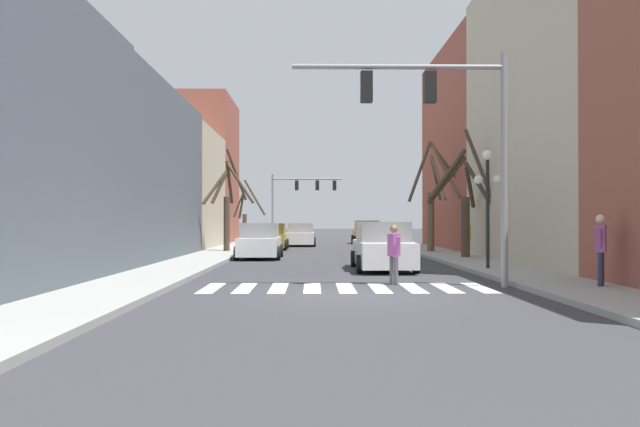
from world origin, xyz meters
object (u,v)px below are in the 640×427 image
Objects in this scene: street_lamp_right_corner at (488,184)px; pedestrian_waiting_at_curb at (601,244)px; car_driving_away_lane at (366,233)px; pedestrian_on_right_sidewalk at (467,235)px; pedestrian_on_left_sidewalk at (394,249)px; car_at_intersection at (301,235)px; car_driving_toward_lane at (383,248)px; traffic_signal_far at (299,192)px; street_tree_right_far at (435,197)px; street_tree_left_mid at (227,203)px; street_tree_left_near at (246,216)px; street_tree_right_mid at (464,200)px; car_parked_right_near at (260,242)px; car_parked_left_near at (272,237)px; traffic_signal_near at (445,119)px.

street_lamp_right_corner is 6.28m from pedestrian_waiting_at_curb.
pedestrian_on_right_sidewalk reaches higher than car_driving_away_lane.
pedestrian_on_right_sidewalk reaches higher than pedestrian_on_left_sidewalk.
street_lamp_right_corner reaches higher than car_at_intersection.
car_at_intersection is (-3.42, 21.34, -0.06)m from car_driving_toward_lane.
pedestrian_on_left_sidewalk is (3.47, -35.93, -3.26)m from traffic_signal_far.
pedestrian_on_right_sidewalk is 0.28× the size of street_tree_right_far.
street_tree_left_mid is 1.25× the size of street_tree_left_near.
street_tree_left_near is (-11.51, 15.02, -0.62)m from street_tree_right_mid.
car_parked_right_near is 9.31m from car_parked_left_near.
street_tree_right_mid is 1.30× the size of street_tree_left_near.
street_lamp_right_corner is at bearing -96.75° from street_tree_right_mid.
street_tree_right_far reaches higher than car_driving_toward_lane.
street_lamp_right_corner is 0.73× the size of street_tree_left_mid.
street_tree_left_near is (-7.20, 20.49, 1.31)m from car_driving_toward_lane.
street_lamp_right_corner is at bearing -107.95° from car_driving_toward_lane.
street_tree_right_far is at bearing -147.75° from pedestrian_waiting_at_curb.
car_parked_right_near is 0.94× the size of street_tree_left_near.
car_parked_right_near is at bearing 115.49° from traffic_signal_near.
pedestrian_on_left_sidewalk is at bearing 13.67° from pedestrian_on_right_sidewalk.
car_driving_toward_lane is 12.02m from street_tree_right_far.
pedestrian_on_right_sidewalk reaches higher than car_parked_right_near.
pedestrian_on_right_sidewalk is (2.86, -20.20, 0.32)m from car_driving_away_lane.
pedestrian_waiting_at_curb is 12.71m from pedestrian_on_right_sidewalk.
car_parked_left_near is at bearing 145.26° from car_driving_away_lane.
traffic_signal_near is 1.13× the size of street_tree_left_mid.
car_at_intersection is at bearing 126.16° from street_tree_right_far.
pedestrian_on_right_sidewalk is 1.62m from street_tree_right_mid.
street_lamp_right_corner is 0.92× the size of street_tree_left_near.
traffic_signal_near is 3.75× the size of pedestrian_on_right_sidewalk.
pedestrian_on_left_sidewalk is 0.37× the size of street_tree_left_near.
car_at_intersection is 10.84m from street_tree_left_mid.
pedestrian_waiting_at_curb is (8.51, -37.73, -3.04)m from traffic_signal_far.
street_tree_right_mid is at bearing 73.89° from traffic_signal_near.
car_parked_left_near is (-6.77, -9.77, -0.07)m from car_driving_away_lane.
street_tree_right_far is at bearing -138.03° from pedestrian_on_right_sidewalk.
car_driving_away_lane reaches higher than car_parked_left_near.
pedestrian_on_left_sidewalk is 26.64m from street_tree_left_near.
car_parked_left_near is 5.56m from street_tree_left_mid.
street_tree_right_far is at bearing -1.66° from street_tree_left_mid.
street_tree_right_mid is (-0.20, -0.22, 1.60)m from pedestrian_on_right_sidewalk.
street_tree_right_far is (0.55, 12.22, 0.01)m from street_lamp_right_corner.
pedestrian_on_left_sidewalk is at bearing -158.24° from car_parked_right_near.
pedestrian_on_left_sidewalk is at bearing 176.92° from car_driving_toward_lane.
car_at_intersection is (1.70, 5.21, -0.01)m from car_parked_left_near.
pedestrian_waiting_at_curb is at bearing -174.61° from car_driving_away_lane.
pedestrian_on_right_sidewalk is at bearing -137.28° from car_parked_left_near.
car_at_intersection is 4.10m from street_tree_left_near.
car_parked_left_near is at bearing 65.85° from street_tree_left_mid.
street_tree_right_mid is (3.30, 11.44, -1.82)m from traffic_signal_near.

